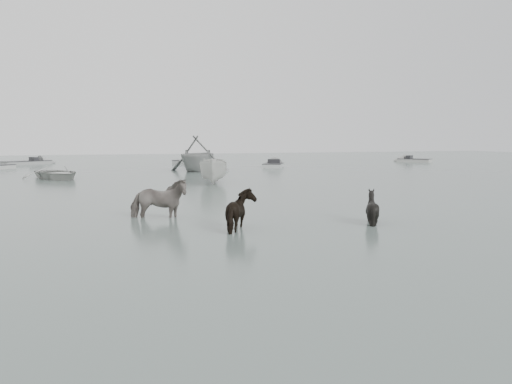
# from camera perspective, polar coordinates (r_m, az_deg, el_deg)

# --- Properties ---
(ground) EXTENTS (140.00, 140.00, 0.00)m
(ground) POSITION_cam_1_polar(r_m,az_deg,el_deg) (16.36, 3.07, -3.37)
(ground) COLOR #4E5C56
(ground) RESTS_ON ground
(pony_pinto) EXTENTS (2.19, 1.46, 1.69)m
(pony_pinto) POSITION_cam_1_polar(r_m,az_deg,el_deg) (17.19, -11.11, -0.17)
(pony_pinto) COLOR black
(pony_pinto) RESTS_ON ground
(pony_dark) EXTENTS (1.29, 1.49, 1.45)m
(pony_dark) POSITION_cam_1_polar(r_m,az_deg,el_deg) (14.83, -1.54, -1.54)
(pony_dark) COLOR black
(pony_dark) RESTS_ON ground
(pony_black) EXTENTS (1.60, 1.51, 1.42)m
(pony_black) POSITION_cam_1_polar(r_m,az_deg,el_deg) (16.47, 13.13, -0.98)
(pony_black) COLOR black
(pony_black) RESTS_ON ground
(rowboat_lead) EXTENTS (5.02, 5.67, 0.97)m
(rowboat_lead) POSITION_cam_1_polar(r_m,az_deg,el_deg) (35.56, -21.87, 2.17)
(rowboat_lead) COLOR #BABBB6
(rowboat_lead) RESTS_ON ground
(rowboat_trail) EXTENTS (7.24, 7.51, 3.04)m
(rowboat_trail) POSITION_cam_1_polar(r_m,az_deg,el_deg) (41.06, -6.68, 4.50)
(rowboat_trail) COLOR #9B9E9B
(rowboat_trail) RESTS_ON ground
(boat_small) EXTENTS (2.80, 4.65, 1.68)m
(boat_small) POSITION_cam_1_polar(r_m,az_deg,el_deg) (29.90, -4.81, 2.59)
(boat_small) COLOR silver
(boat_small) RESTS_ON ground
(skiff_port) EXTENTS (3.42, 4.57, 0.75)m
(skiff_port) POSITION_cam_1_polar(r_m,az_deg,el_deg) (45.94, 1.99, 3.29)
(skiff_port) COLOR #ADAFAD
(skiff_port) RESTS_ON ground
(skiff_mid) EXTENTS (4.38, 4.58, 0.75)m
(skiff_mid) POSITION_cam_1_polar(r_m,az_deg,el_deg) (52.85, -7.59, 3.62)
(skiff_mid) COLOR #9B9D9B
(skiff_mid) RESTS_ON ground
(skiff_star) EXTENTS (4.30, 4.82, 0.75)m
(skiff_star) POSITION_cam_1_polar(r_m,az_deg,el_deg) (58.78, 17.67, 3.64)
(skiff_star) COLOR #ACACA7
(skiff_star) RESTS_ON ground
(skiff_far) EXTENTS (6.31, 4.96, 0.75)m
(skiff_far) POSITION_cam_1_polar(r_m,az_deg,el_deg) (55.88, -24.75, 3.24)
(skiff_far) COLOR gray
(skiff_far) RESTS_ON ground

